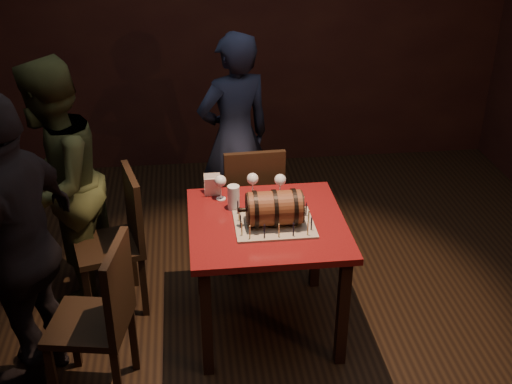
# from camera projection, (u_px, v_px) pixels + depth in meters

# --- Properties ---
(room_shell) EXTENTS (5.04, 5.04, 2.80)m
(room_shell) POSITION_uv_depth(u_px,v_px,m) (263.00, 120.00, 3.33)
(room_shell) COLOR black
(room_shell) RESTS_ON ground
(pub_table) EXTENTS (0.90, 0.90, 0.75)m
(pub_table) POSITION_uv_depth(u_px,v_px,m) (267.00, 237.00, 3.74)
(pub_table) COLOR #530D10
(pub_table) RESTS_ON ground
(cake_board) EXTENTS (0.45, 0.35, 0.01)m
(cake_board) POSITION_uv_depth(u_px,v_px,m) (274.00, 224.00, 3.64)
(cake_board) COLOR gray
(cake_board) RESTS_ON pub_table
(barrel_cake) EXTENTS (0.36, 0.21, 0.21)m
(barrel_cake) POSITION_uv_depth(u_px,v_px,m) (274.00, 208.00, 3.60)
(barrel_cake) COLOR brown
(barrel_cake) RESTS_ON cake_board
(birthday_candles) EXTENTS (0.40, 0.30, 0.09)m
(birthday_candles) POSITION_uv_depth(u_px,v_px,m) (274.00, 217.00, 3.62)
(birthday_candles) COLOR #E2D687
(birthday_candles) RESTS_ON cake_board
(wine_glass_left) EXTENTS (0.07, 0.07, 0.16)m
(wine_glass_left) POSITION_uv_depth(u_px,v_px,m) (220.00, 182.00, 3.87)
(wine_glass_left) COLOR silver
(wine_glass_left) RESTS_ON pub_table
(wine_glass_mid) EXTENTS (0.07, 0.07, 0.16)m
(wine_glass_mid) POSITION_uv_depth(u_px,v_px,m) (253.00, 180.00, 3.89)
(wine_glass_mid) COLOR silver
(wine_glass_mid) RESTS_ON pub_table
(wine_glass_right) EXTENTS (0.07, 0.07, 0.16)m
(wine_glass_right) POSITION_uv_depth(u_px,v_px,m) (280.00, 181.00, 3.88)
(wine_glass_right) COLOR silver
(wine_glass_right) RESTS_ON pub_table
(pint_of_ale) EXTENTS (0.07, 0.07, 0.15)m
(pint_of_ale) POSITION_uv_depth(u_px,v_px,m) (234.00, 198.00, 3.78)
(pint_of_ale) COLOR silver
(pint_of_ale) RESTS_ON pub_table
(menu_card) EXTENTS (0.10, 0.05, 0.13)m
(menu_card) POSITION_uv_depth(u_px,v_px,m) (212.00, 186.00, 3.94)
(menu_card) COLOR white
(menu_card) RESTS_ON pub_table
(chair_back) EXTENTS (0.42, 0.42, 0.93)m
(chair_back) POSITION_uv_depth(u_px,v_px,m) (252.00, 201.00, 4.38)
(chair_back) COLOR black
(chair_back) RESTS_ON ground
(chair_left_rear) EXTENTS (0.49, 0.49, 0.93)m
(chair_left_rear) POSITION_uv_depth(u_px,v_px,m) (120.00, 234.00, 3.99)
(chair_left_rear) COLOR black
(chair_left_rear) RESTS_ON ground
(chair_left_front) EXTENTS (0.47, 0.47, 0.93)m
(chair_left_front) POSITION_uv_depth(u_px,v_px,m) (103.00, 313.00, 3.31)
(chair_left_front) COLOR black
(chair_left_front) RESTS_ON ground
(person_back) EXTENTS (0.67, 0.56, 1.57)m
(person_back) POSITION_uv_depth(u_px,v_px,m) (235.00, 138.00, 4.67)
(person_back) COLOR #191E32
(person_back) RESTS_ON ground
(person_left_rear) EXTENTS (0.80, 0.92, 1.61)m
(person_left_rear) POSITION_uv_depth(u_px,v_px,m) (56.00, 186.00, 3.97)
(person_left_rear) COLOR #3C4120
(person_left_rear) RESTS_ON ground
(person_left_front) EXTENTS (0.70, 1.07, 1.69)m
(person_left_front) POSITION_uv_depth(u_px,v_px,m) (19.00, 249.00, 3.25)
(person_left_front) COLOR black
(person_left_front) RESTS_ON ground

